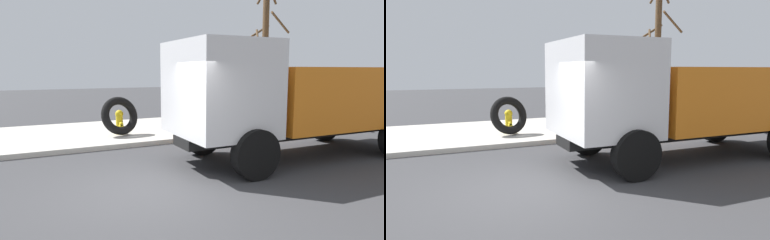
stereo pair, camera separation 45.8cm
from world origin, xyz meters
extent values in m
plane|color=#38383A|center=(0.00, 0.00, 0.00)|extent=(80.00, 80.00, 0.00)
cube|color=#BCB7AD|center=(0.00, 6.50, 0.07)|extent=(36.00, 5.00, 0.15)
cylinder|color=yellow|center=(0.81, 5.58, 0.47)|extent=(0.24, 0.24, 0.63)
sphere|color=yellow|center=(0.81, 5.58, 0.85)|extent=(0.27, 0.27, 0.27)
cylinder|color=yellow|center=(0.81, 5.37, 0.54)|extent=(0.11, 0.19, 0.11)
cylinder|color=yellow|center=(0.81, 5.79, 0.54)|extent=(0.11, 0.19, 0.11)
cylinder|color=yellow|center=(0.81, 5.37, 0.47)|extent=(0.13, 0.19, 0.13)
torus|color=black|center=(0.78, 5.40, 0.81)|extent=(1.41, 0.91, 1.32)
cylinder|color=gray|center=(3.26, 4.67, 1.28)|extent=(0.06, 0.06, 2.26)
cylinder|color=red|center=(3.26, 4.63, 2.03)|extent=(0.76, 0.02, 0.76)
cube|color=orange|center=(5.66, 1.02, 1.60)|extent=(4.84, 2.58, 1.60)
cube|color=silver|center=(2.06, 1.07, 1.90)|extent=(2.04, 2.53, 2.20)
cube|color=black|center=(4.56, 1.03, 0.67)|extent=(7.01, 1.01, 0.24)
cylinder|color=black|center=(2.24, -0.18, 0.55)|extent=(1.10, 0.32, 1.10)
cylinder|color=black|center=(2.28, 2.32, 0.55)|extent=(1.10, 0.32, 1.10)
cylinder|color=black|center=(6.87, 2.25, 0.55)|extent=(1.10, 0.32, 1.10)
cylinder|color=#4C3823|center=(7.38, 6.17, 2.99)|extent=(0.27, 0.27, 5.69)
cylinder|color=#4C3823|center=(7.40, 6.75, 3.97)|extent=(1.20, 0.14, 0.74)
cylinder|color=#4C3823|center=(7.09, 6.36, 3.82)|extent=(0.48, 0.68, 0.55)
cylinder|color=#4C3823|center=(7.62, 5.52, 4.27)|extent=(1.38, 0.58, 0.77)
camera|label=1|loc=(-2.19, -6.04, 2.32)|focal=32.55mm
camera|label=2|loc=(-1.78, -6.23, 2.32)|focal=32.55mm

